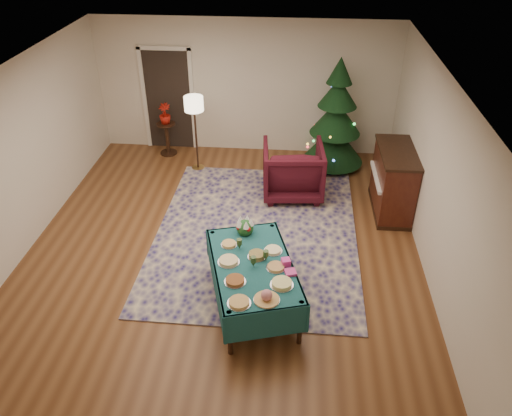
# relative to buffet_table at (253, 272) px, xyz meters

# --- Properties ---
(room_shell) EXTENTS (7.00, 7.00, 7.00)m
(room_shell) POSITION_rel_buffet_table_xyz_m (-0.57, 1.19, 0.80)
(room_shell) COLOR #593319
(room_shell) RESTS_ON ground
(doorway) EXTENTS (1.08, 0.04, 2.16)m
(doorway) POSITION_rel_buffet_table_xyz_m (-2.17, 4.67, 0.55)
(doorway) COLOR black
(doorway) RESTS_ON ground
(rug) EXTENTS (3.24, 4.23, 0.02)m
(rug) POSITION_rel_buffet_table_xyz_m (-0.09, 1.62, -0.54)
(rug) COLOR #1C1655
(rug) RESTS_ON ground
(buffet_table) EXTENTS (1.46, 1.96, 0.68)m
(buffet_table) POSITION_rel_buffet_table_xyz_m (0.00, 0.00, 0.00)
(buffet_table) COLOR black
(buffet_table) RESTS_ON ground
(platter_0) EXTENTS (0.28, 0.28, 0.04)m
(platter_0) POSITION_rel_buffet_table_xyz_m (-0.09, -0.73, 0.15)
(platter_0) COLOR silver
(platter_0) RESTS_ON buffet_table
(platter_1) EXTENTS (0.31, 0.31, 0.15)m
(platter_1) POSITION_rel_buffet_table_xyz_m (0.22, -0.65, 0.19)
(platter_1) COLOR silver
(platter_1) RESTS_ON buffet_table
(platter_2) EXTENTS (0.29, 0.29, 0.06)m
(platter_2) POSITION_rel_buffet_table_xyz_m (0.38, -0.37, 0.16)
(platter_2) COLOR silver
(platter_2) RESTS_ON buffet_table
(platter_3) EXTENTS (0.27, 0.27, 0.05)m
(platter_3) POSITION_rel_buffet_table_xyz_m (-0.19, -0.36, 0.16)
(platter_3) COLOR silver
(platter_3) RESTS_ON buffet_table
(platter_4) EXTENTS (0.25, 0.25, 0.04)m
(platter_4) POSITION_rel_buffet_table_xyz_m (0.30, -0.06, 0.15)
(platter_4) COLOR silver
(platter_4) RESTS_ON buffet_table
(platter_5) EXTENTS (0.29, 0.29, 0.05)m
(platter_5) POSITION_rel_buffet_table_xyz_m (-0.31, 0.01, 0.16)
(platter_5) COLOR silver
(platter_5) RESTS_ON buffet_table
(platter_6) EXTENTS (0.24, 0.24, 0.07)m
(platter_6) POSITION_rel_buffet_table_xyz_m (0.04, 0.14, 0.17)
(platter_6) COLOR silver
(platter_6) RESTS_ON buffet_table
(platter_7) EXTENTS (0.25, 0.25, 0.04)m
(platter_7) POSITION_rel_buffet_table_xyz_m (0.24, 0.28, 0.15)
(platter_7) COLOR silver
(platter_7) RESTS_ON buffet_table
(platter_8) EXTENTS (0.22, 0.22, 0.04)m
(platter_8) POSITION_rel_buffet_table_xyz_m (-0.36, 0.37, 0.15)
(platter_8) COLOR silver
(platter_8) RESTS_ON buffet_table
(goblet_0) EXTENTS (0.07, 0.07, 0.16)m
(goblet_0) POSITION_rel_buffet_table_xyz_m (-0.21, 0.30, 0.22)
(goblet_0) COLOR #2D471E
(goblet_0) RESTS_ON buffet_table
(goblet_1) EXTENTS (0.07, 0.07, 0.16)m
(goblet_1) POSITION_rel_buffet_table_xyz_m (0.16, 0.08, 0.22)
(goblet_1) COLOR #2D471E
(goblet_1) RESTS_ON buffet_table
(goblet_2) EXTENTS (0.07, 0.07, 0.16)m
(goblet_2) POSITION_rel_buffet_table_xyz_m (0.01, -0.06, 0.22)
(goblet_2) COLOR #2D471E
(goblet_2) RESTS_ON buffet_table
(napkin_stack) EXTENTS (0.17, 0.17, 0.04)m
(napkin_stack) POSITION_rel_buffet_table_xyz_m (0.48, -0.14, 0.15)
(napkin_stack) COLOR #D63B8F
(napkin_stack) RESTS_ON buffet_table
(gift_box) EXTENTS (0.13, 0.13, 0.09)m
(gift_box) POSITION_rel_buffet_table_xyz_m (0.42, 0.02, 0.18)
(gift_box) COLOR #DA3C9F
(gift_box) RESTS_ON buffet_table
(centerpiece) EXTENTS (0.24, 0.25, 0.28)m
(centerpiece) POSITION_rel_buffet_table_xyz_m (-0.17, 0.66, 0.25)
(centerpiece) COLOR #1E4C1E
(centerpiece) RESTS_ON buffet_table
(armchair) EXTENTS (1.12, 1.06, 1.07)m
(armchair) POSITION_rel_buffet_table_xyz_m (0.45, 2.90, -0.01)
(armchair) COLOR #3D0D17
(armchair) RESTS_ON ground
(floor_lamp) EXTENTS (0.36, 0.36, 1.49)m
(floor_lamp) POSITION_rel_buffet_table_xyz_m (-1.44, 3.72, 0.72)
(floor_lamp) COLOR #A57F3F
(floor_lamp) RESTS_ON ground
(side_table) EXTENTS (0.38, 0.38, 0.68)m
(side_table) POSITION_rel_buffet_table_xyz_m (-2.18, 4.31, -0.21)
(side_table) COLOR black
(side_table) RESTS_ON ground
(potted_plant) EXTENTS (0.23, 0.42, 0.23)m
(potted_plant) POSITION_rel_buffet_table_xyz_m (-2.18, 4.31, 0.25)
(potted_plant) COLOR #A2150B
(potted_plant) RESTS_ON side_table
(christmas_tree) EXTENTS (1.43, 1.43, 2.18)m
(christmas_tree) POSITION_rel_buffet_table_xyz_m (1.22, 4.09, 0.44)
(christmas_tree) COLOR black
(christmas_tree) RESTS_ON ground
(piano) EXTENTS (0.63, 1.31, 1.13)m
(piano) POSITION_rel_buffet_table_xyz_m (2.14, 2.51, 0.01)
(piano) COLOR black
(piano) RESTS_ON ground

